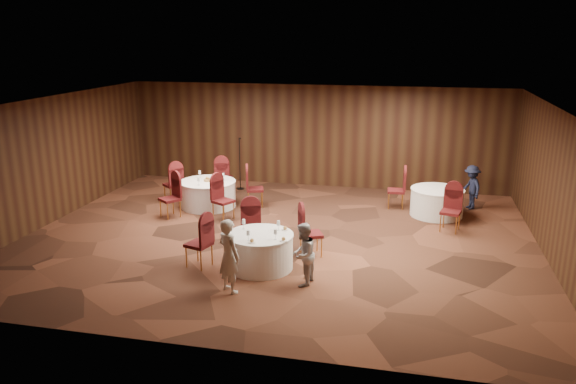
% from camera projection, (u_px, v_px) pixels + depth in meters
% --- Properties ---
extents(ground, '(12.00, 12.00, 0.00)m').
position_uv_depth(ground, '(278.00, 238.00, 13.44)').
color(ground, black).
rests_on(ground, ground).
extents(room_shell, '(12.00, 12.00, 12.00)m').
position_uv_depth(room_shell, '(278.00, 158.00, 12.91)').
color(room_shell, silver).
rests_on(room_shell, ground).
extents(table_main, '(1.39, 1.39, 0.74)m').
position_uv_depth(table_main, '(260.00, 251.00, 11.64)').
color(table_main, white).
rests_on(table_main, ground).
extents(table_left, '(1.57, 1.57, 0.74)m').
position_uv_depth(table_left, '(208.00, 194.00, 15.78)').
color(table_left, white).
rests_on(table_left, ground).
extents(table_right, '(1.41, 1.41, 0.74)m').
position_uv_depth(table_right, '(437.00, 202.00, 15.01)').
color(table_right, white).
rests_on(table_right, ground).
extents(chairs_main, '(2.84, 2.12, 1.00)m').
position_uv_depth(chairs_main, '(254.00, 233.00, 12.29)').
color(chairs_main, '#3E0C11').
rests_on(chairs_main, ground).
extents(chairs_left, '(3.15, 3.14, 1.00)m').
position_uv_depth(chairs_left, '(209.00, 190.00, 15.74)').
color(chairs_left, '#3E0C11').
rests_on(chairs_left, ground).
extents(chairs_right, '(1.98, 2.26, 1.00)m').
position_uv_depth(chairs_right, '(422.00, 200.00, 14.72)').
color(chairs_right, '#3E0C11').
rests_on(chairs_right, ground).
extents(tabletop_main, '(1.10, 1.01, 0.22)m').
position_uv_depth(tabletop_main, '(267.00, 232.00, 11.40)').
color(tabletop_main, silver).
rests_on(tabletop_main, table_main).
extents(tabletop_left, '(0.84, 0.83, 0.22)m').
position_uv_depth(tabletop_left, '(207.00, 178.00, 15.66)').
color(tabletop_left, silver).
rests_on(tabletop_left, table_left).
extents(tabletop_right, '(0.08, 0.08, 0.22)m').
position_uv_depth(tabletop_right, '(447.00, 186.00, 14.61)').
color(tabletop_right, silver).
rests_on(tabletop_right, table_right).
extents(mic_stand, '(0.24, 0.24, 1.63)m').
position_uv_depth(mic_stand, '(240.00, 174.00, 17.55)').
color(mic_stand, black).
rests_on(mic_stand, ground).
extents(woman_a, '(0.63, 0.58, 1.44)m').
position_uv_depth(woman_a, '(229.00, 256.00, 10.47)').
color(woman_a, silver).
rests_on(woman_a, ground).
extents(woman_b, '(0.54, 0.66, 1.25)m').
position_uv_depth(woman_b, '(303.00, 254.00, 10.79)').
color(woman_b, '#AEAFB3').
rests_on(woman_b, ground).
extents(man_c, '(0.73, 0.91, 1.23)m').
position_uv_depth(man_c, '(471.00, 187.00, 15.54)').
color(man_c, black).
rests_on(man_c, ground).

